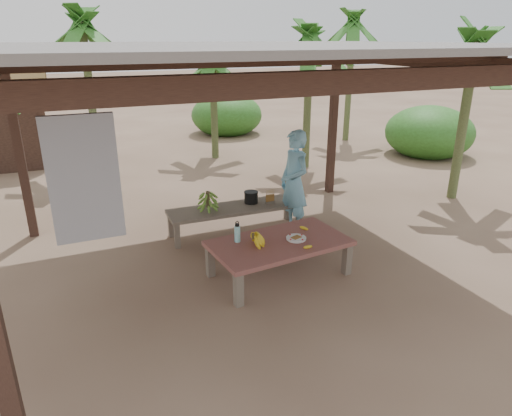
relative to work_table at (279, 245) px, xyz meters
name	(u,v)px	position (x,y,z in m)	size (l,w,h in m)	color
ground	(248,263)	(-0.26, 0.47, -0.43)	(80.00, 80.00, 0.00)	brown
pavilion	(245,59)	(-0.28, 0.45, 2.34)	(6.60, 5.60, 2.95)	black
work_table	(279,245)	(0.00, 0.00, 0.00)	(1.88, 1.16, 0.50)	brown
bench	(236,210)	(-0.01, 1.57, -0.04)	(2.22, 0.66, 0.45)	brown
ripe_banana_bunch	(253,239)	(-0.37, 0.01, 0.16)	(0.30, 0.26, 0.18)	yellow
plate	(296,238)	(0.22, -0.05, 0.08)	(0.27, 0.27, 0.04)	white
loose_banana_front	(308,247)	(0.23, -0.35, 0.09)	(0.04, 0.16, 0.04)	yellow
loose_banana_side	(304,228)	(0.49, 0.21, 0.09)	(0.04, 0.14, 0.04)	yellow
water_flask	(237,233)	(-0.51, 0.20, 0.19)	(0.08, 0.08, 0.29)	#46D5DA
green_banana_stalk	(208,201)	(-0.47, 1.58, 0.18)	(0.29, 0.29, 0.33)	#598C2D
cooking_pot	(251,197)	(0.29, 1.64, 0.11)	(0.22, 0.22, 0.19)	black
skewer_rack	(270,196)	(0.57, 1.50, 0.14)	(0.18, 0.08, 0.24)	#A57F47
woman	(294,183)	(0.87, 1.23, 0.41)	(0.62, 0.40, 1.69)	#6AAAC8
banana_plant_ne	(310,49)	(3.04, 4.68, 2.34)	(1.80, 1.80, 3.27)	#596638
banana_plant_n	(213,72)	(1.30, 6.46, 1.78)	(1.80, 1.80, 2.69)	#596638
banana_plant_nw	(83,36)	(-1.67, 6.48, 2.61)	(1.80, 1.80, 3.55)	#596638
banana_plant_e	(473,58)	(4.61, 1.47, 2.23)	(1.80, 1.80, 3.15)	#596638
banana_plant_far	(353,32)	(5.75, 6.93, 2.72)	(1.80, 1.80, 3.66)	#596638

